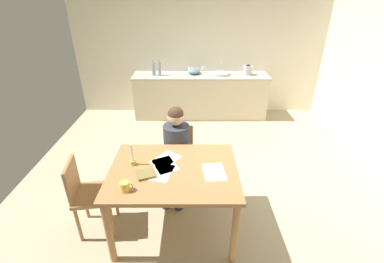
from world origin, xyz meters
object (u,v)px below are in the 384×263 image
person_seated (175,148)px  wine_glass_back_right (188,68)px  bottle_oil (152,69)px  wine_glass_back_left (191,68)px  candlestick (132,159)px  bottle_vinegar (158,69)px  chair_at_table (177,155)px  book_magazine (145,174)px  wine_glass_near_sink (202,68)px  stovetop_kettle (247,70)px  dining_table (173,178)px  sink_unit (220,73)px  coffee_mug (124,187)px  mixing_bowl (193,71)px  chair_side_empty (87,193)px  wine_glass_by_kettle (197,68)px

person_seated → wine_glass_back_right: person_seated is taller
bottle_oil → wine_glass_back_left: 0.80m
candlestick → bottle_vinegar: bottle_vinegar is taller
chair_at_table → bottle_oil: 2.47m
book_magazine → wine_glass_near_sink: wine_glass_near_sink is taller
person_seated → wine_glass_back_left: 2.69m
chair_at_table → stovetop_kettle: 2.76m
wine_glass_near_sink → chair_at_table: bearing=-99.4°
dining_table → candlestick: 0.46m
candlestick → sink_unit: size_ratio=0.67×
person_seated → coffee_mug: (-0.40, -0.92, 0.15)m
coffee_mug → book_magazine: (0.15, 0.23, -0.03)m
person_seated → stovetop_kettle: (1.33, 2.52, 0.32)m
sink_unit → mixing_bowl: sink_unit is taller
chair_side_empty → coffee_mug: 0.67m
sink_unit → wine_glass_by_kettle: size_ratio=2.34×
dining_table → wine_glass_by_kettle: wine_glass_by_kettle is taller
dining_table → chair_side_empty: bearing=-178.6°
book_magazine → sink_unit: sink_unit is taller
candlestick → person_seated: bearing=51.1°
coffee_mug → candlestick: 0.41m
bottle_oil → candlestick: bearing=-86.9°
coffee_mug → dining_table: bearing=38.3°
dining_table → wine_glass_back_right: bearing=87.6°
candlestick → mixing_bowl: candlestick is taller
sink_unit → wine_glass_near_sink: sink_unit is taller
dining_table → bottle_oil: bottle_oil is taller
chair_side_empty → wine_glass_by_kettle: 3.54m
candlestick → wine_glass_by_kettle: 3.26m
mixing_bowl → stovetop_kettle: stovetop_kettle is taller
book_magazine → wine_glass_by_kettle: size_ratio=1.13×
coffee_mug → stovetop_kettle: size_ratio=0.55×
wine_glass_near_sink → wine_glass_back_right: bearing=180.0°
sink_unit → wine_glass_back_right: (-0.64, 0.15, 0.09)m
chair_side_empty → wine_glass_near_sink: (1.33, 3.28, 0.51)m
chair_side_empty → book_magazine: chair_side_empty is taller
wine_glass_back_left → wine_glass_back_right: 0.06m
person_seated → sink_unit: (0.79, 2.52, 0.24)m
dining_table → chair_at_table: chair_at_table is taller
coffee_mug → wine_glass_back_right: bearing=81.3°
candlestick → chair_side_empty: bearing=-167.3°
book_magazine → wine_glass_by_kettle: wine_glass_by_kettle is taller
person_seated → wine_glass_near_sink: person_seated is taller
chair_at_table → wine_glass_near_sink: bearing=80.6°
person_seated → dining_table: bearing=-88.7°
dining_table → wine_glass_back_right: size_ratio=8.42×
wine_glass_back_right → chair_at_table: bearing=-93.0°
sink_unit → wine_glass_by_kettle: 0.49m
dining_table → wine_glass_back_left: size_ratio=8.42×
bottle_oil → wine_glass_back_right: bearing=13.9°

